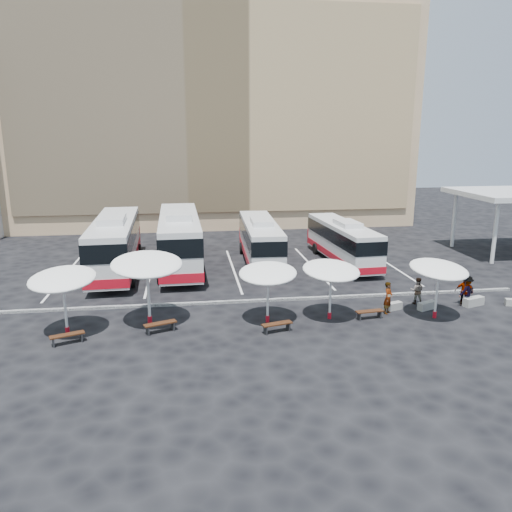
{
  "coord_description": "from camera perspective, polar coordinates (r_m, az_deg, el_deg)",
  "views": [
    {
      "loc": [
        -3.23,
        -27.48,
        9.79
      ],
      "look_at": [
        1.0,
        3.0,
        2.2
      ],
      "focal_mm": 35.0,
      "sensor_mm": 36.0,
      "label": 1
    }
  ],
  "objects": [
    {
      "name": "wood_bench_2",
      "position": [
        25.41,
        2.41,
        -7.91
      ],
      "size": [
        1.64,
        0.82,
        0.49
      ],
      "rotation": [
        0.0,
        0.0,
        0.26
      ],
      "color": "black",
      "rests_on": "ground"
    },
    {
      "name": "wood_bench_3",
      "position": [
        27.83,
        12.84,
        -6.32
      ],
      "size": [
        1.56,
        0.57,
        0.47
      ],
      "rotation": [
        0.0,
        0.0,
        0.11
      ],
      "color": "black",
      "rests_on": "ground"
    },
    {
      "name": "conc_bench_2",
      "position": [
        31.84,
        23.6,
        -4.79
      ],
      "size": [
        1.4,
        0.84,
        0.5
      ],
      "primitive_type": "cube",
      "rotation": [
        0.0,
        0.0,
        0.32
      ],
      "color": "gray",
      "rests_on": "ground"
    },
    {
      "name": "conc_bench_1",
      "position": [
        30.23,
        18.96,
        -5.38
      ],
      "size": [
        1.25,
        0.82,
        0.45
      ],
      "primitive_type": "cube",
      "rotation": [
        0.0,
        0.0,
        0.39
      ],
      "color": "gray",
      "rests_on": "ground"
    },
    {
      "name": "ground",
      "position": [
        29.35,
        -1.13,
        -5.63
      ],
      "size": [
        120.0,
        120.0,
        0.0
      ],
      "primitive_type": "plane",
      "color": "black",
      "rests_on": "ground"
    },
    {
      "name": "conc_bench_0",
      "position": [
        29.58,
        15.38,
        -5.56
      ],
      "size": [
        1.18,
        0.73,
        0.42
      ],
      "primitive_type": "cube",
      "rotation": [
        0.0,
        0.0,
        0.34
      ],
      "color": "gray",
      "rests_on": "ground"
    },
    {
      "name": "bus_0",
      "position": [
        37.48,
        -15.79,
        1.55
      ],
      "size": [
        3.43,
        13.3,
        4.19
      ],
      "rotation": [
        0.0,
        0.0,
        0.04
      ],
      "color": "silver",
      "rests_on": "ground"
    },
    {
      "name": "sunshade_0",
      "position": [
        26.1,
        -21.25,
        -2.48
      ],
      "size": [
        3.86,
        3.89,
        3.38
      ],
      "rotation": [
        0.0,
        0.0,
        -0.22
      ],
      "color": "silver",
      "rests_on": "ground"
    },
    {
      "name": "bus_2",
      "position": [
        38.21,
        0.47,
        1.86
      ],
      "size": [
        2.98,
        11.48,
        3.62
      ],
      "rotation": [
        0.0,
        0.0,
        -0.04
      ],
      "color": "silver",
      "rests_on": "ground"
    },
    {
      "name": "curb_divider",
      "position": [
        29.8,
        -1.25,
        -5.18
      ],
      "size": [
        34.0,
        0.25,
        0.15
      ],
      "primitive_type": "cube",
      "color": "black",
      "rests_on": "ground"
    },
    {
      "name": "passenger_3",
      "position": [
        31.56,
        22.93,
        -3.67
      ],
      "size": [
        1.3,
        1.04,
        1.76
      ],
      "primitive_type": "imported",
      "rotation": [
        0.0,
        0.0,
        3.53
      ],
      "color": "black",
      "rests_on": "ground"
    },
    {
      "name": "passenger_0",
      "position": [
        28.74,
        14.89,
        -4.64
      ],
      "size": [
        0.77,
        0.77,
        1.81
      ],
      "primitive_type": "imported",
      "rotation": [
        0.0,
        0.0,
        0.79
      ],
      "color": "black",
      "rests_on": "ground"
    },
    {
      "name": "sunshade_4",
      "position": [
        28.31,
        20.16,
        -1.45
      ],
      "size": [
        3.96,
        3.99,
        3.22
      ],
      "rotation": [
        0.0,
        0.0,
        0.36
      ],
      "color": "silver",
      "rests_on": "ground"
    },
    {
      "name": "passenger_1",
      "position": [
        30.82,
        17.98,
        -3.81
      ],
      "size": [
        0.96,
        0.87,
        1.6
      ],
      "primitive_type": "imported",
      "rotation": [
        0.0,
        0.0,
        2.71
      ],
      "color": "black",
      "rests_on": "ground"
    },
    {
      "name": "passenger_2",
      "position": [
        31.49,
        22.7,
        -3.74
      ],
      "size": [
        1.08,
        0.86,
        1.71
      ],
      "primitive_type": "imported",
      "rotation": [
        0.0,
        0.0,
        -0.52
      ],
      "color": "black",
      "rests_on": "ground"
    },
    {
      "name": "wood_bench_0",
      "position": [
        25.7,
        -20.77,
        -8.59
      ],
      "size": [
        1.64,
        0.98,
        0.49
      ],
      "rotation": [
        0.0,
        0.0,
        0.38
      ],
      "color": "black",
      "rests_on": "ground"
    },
    {
      "name": "bay_lines",
      "position": [
        36.95,
        -2.6,
        -1.52
      ],
      "size": [
        24.15,
        12.0,
        0.01
      ],
      "color": "white",
      "rests_on": "ground"
    },
    {
      "name": "bus_1",
      "position": [
        37.78,
        -8.73,
        2.1
      ],
      "size": [
        3.39,
        13.62,
        4.3
      ],
      "rotation": [
        0.0,
        0.0,
        0.02
      ],
      "color": "silver",
      "rests_on": "ground"
    },
    {
      "name": "sunshade_2",
      "position": [
        25.98,
        1.36,
        -1.99
      ],
      "size": [
        3.74,
        3.77,
        3.18
      ],
      "rotation": [
        0.0,
        0.0,
        -0.27
      ],
      "color": "silver",
      "rests_on": "ground"
    },
    {
      "name": "sandstone_building",
      "position": [
        59.51,
        -4.99,
        16.54
      ],
      "size": [
        42.0,
        18.25,
        29.6
      ],
      "color": "tan",
      "rests_on": "ground"
    },
    {
      "name": "bus_3",
      "position": [
        39.05,
        9.85,
        1.76
      ],
      "size": [
        2.99,
        10.87,
        3.41
      ],
      "rotation": [
        0.0,
        0.0,
        0.06
      ],
      "color": "silver",
      "rests_on": "ground"
    },
    {
      "name": "wood_bench_1",
      "position": [
        25.84,
        -10.89,
        -7.75
      ],
      "size": [
        1.7,
        1.0,
        0.51
      ],
      "rotation": [
        0.0,
        0.0,
        0.37
      ],
      "color": "black",
      "rests_on": "ground"
    },
    {
      "name": "sunshade_3",
      "position": [
        26.74,
        8.59,
        -1.65
      ],
      "size": [
        3.7,
        3.73,
        3.19
      ],
      "rotation": [
        0.0,
        0.0,
        0.24
      ],
      "color": "silver",
      "rests_on": "ground"
    },
    {
      "name": "sunshade_1",
      "position": [
        26.16,
        -12.36,
        -0.95
      ],
      "size": [
        4.29,
        4.33,
        3.83
      ],
      "rotation": [
        0.0,
        0.0,
        0.19
      ],
      "color": "silver",
      "rests_on": "ground"
    }
  ]
}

